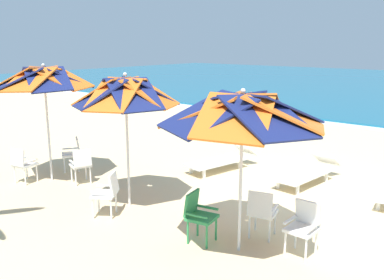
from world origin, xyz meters
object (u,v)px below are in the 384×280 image
plastic_chair_3 (107,191)px  sun_lounger_2 (222,159)px  plastic_chair_4 (23,163)px  sun_lounger_1 (308,171)px  plastic_chair_2 (262,211)px  plastic_chair_6 (73,152)px  plastic_chair_1 (304,225)px  beach_umbrella_0 (242,112)px  beach_umbrella_2 (44,79)px  plastic_chair_5 (81,163)px  plastic_chair_0 (198,214)px  beach_umbrella_1 (126,93)px

plastic_chair_3 → sun_lounger_2: (-0.11, 3.91, -0.22)m
plastic_chair_4 → sun_lounger_1: 6.80m
plastic_chair_2 → sun_lounger_1: 3.34m
plastic_chair_6 → sun_lounger_2: bearing=40.8°
plastic_chair_1 → plastic_chair_2: bearing=173.8°
plastic_chair_4 → plastic_chair_3: bearing=0.4°
beach_umbrella_0 → plastic_chair_4: bearing=-175.5°
plastic_chair_3 → plastic_chair_6: size_ratio=1.00×
beach_umbrella_2 → plastic_chair_5: beach_umbrella_2 is taller
plastic_chair_2 → plastic_chair_3: bearing=-159.0°
plastic_chair_1 → plastic_chair_6: bearing=176.6°
plastic_chair_2 → sun_lounger_2: 4.05m
plastic_chair_0 → beach_umbrella_2: bearing=176.9°
plastic_chair_1 → plastic_chair_3: size_ratio=1.00×
beach_umbrella_2 → beach_umbrella_0: bearing=-1.0°
plastic_chair_3 → sun_lounger_1: size_ratio=0.39×
plastic_chair_6 → plastic_chair_2: bearing=-3.0°
plastic_chair_1 → plastic_chair_3: same height
beach_umbrella_2 → plastic_chair_4: bearing=-118.7°
plastic_chair_2 → plastic_chair_5: same height
beach_umbrella_2 → plastic_chair_4: 2.06m
beach_umbrella_0 → plastic_chair_5: beach_umbrella_0 is taller
beach_umbrella_1 → plastic_chair_4: size_ratio=3.15×
plastic_chair_6 → sun_lounger_1: plastic_chair_6 is taller
plastic_chair_3 → plastic_chair_2: bearing=21.0°
plastic_chair_4 → sun_lounger_2: (2.99, 3.93, -0.22)m
plastic_chair_1 → plastic_chair_4: 6.75m
plastic_chair_2 → plastic_chair_4: size_ratio=1.00×
beach_umbrella_2 → plastic_chair_0: bearing=-3.1°
beach_umbrella_1 → plastic_chair_5: beach_umbrella_1 is taller
plastic_chair_1 → sun_lounger_1: size_ratio=0.39×
beach_umbrella_0 → plastic_chair_3: bearing=-170.8°
plastic_chair_0 → beach_umbrella_2: beach_umbrella_2 is taller
plastic_chair_0 → plastic_chair_5: bearing=171.9°
beach_umbrella_1 → beach_umbrella_0: bearing=-3.9°
beach_umbrella_2 → plastic_chair_4: beach_umbrella_2 is taller
beach_umbrella_2 → plastic_chair_5: (0.80, 0.31, -1.96)m
plastic_chair_2 → beach_umbrella_1: bearing=-171.6°
plastic_chair_0 → beach_umbrella_2: (-4.82, 0.26, 1.96)m
beach_umbrella_2 → sun_lounger_1: size_ratio=1.28×
beach_umbrella_1 → beach_umbrella_2: bearing=-177.9°
plastic_chair_1 → plastic_chair_5: size_ratio=1.00×
sun_lounger_2 → plastic_chair_6: bearing=-139.2°
plastic_chair_2 → plastic_chair_6: same height
plastic_chair_0 → sun_lounger_1: 4.07m
beach_umbrella_0 → plastic_chair_0: (-0.71, -0.17, -1.78)m
sun_lounger_2 → plastic_chair_4: bearing=-127.3°
beach_umbrella_1 → plastic_chair_6: (-2.95, 0.73, -1.82)m
plastic_chair_3 → sun_lounger_2: size_ratio=0.39×
plastic_chair_1 → plastic_chair_2: (-0.80, 0.09, 0.00)m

